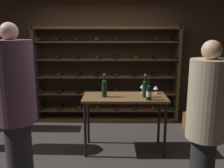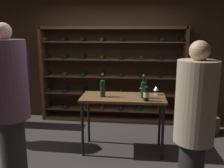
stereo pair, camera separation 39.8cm
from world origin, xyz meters
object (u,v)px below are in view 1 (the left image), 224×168
object	(u,v)px
wine_bottle_red_label	(144,89)
wine_bottle_gold_foil	(148,92)
wine_glass_stemmed_right	(141,87)
person_bystander_dark_jacket	(14,102)
wine_bottle_black_capsule	(104,88)
person_bystander_red_print	(205,118)
wine_crate	(197,121)
wine_rack	(105,75)
tasting_table	(124,102)
wine_glass_stemmed_left	(155,88)

from	to	relation	value
wine_bottle_red_label	wine_bottle_gold_foil	size ratio (longest dim) A/B	1.06
wine_glass_stemmed_right	wine_bottle_gold_foil	bearing A→B (deg)	-83.25
person_bystander_dark_jacket	wine_bottle_black_capsule	size ratio (longest dim) A/B	5.49
person_bystander_red_print	wine_bottle_red_label	distance (m)	1.33
person_bystander_red_print	wine_crate	distance (m)	2.41
person_bystander_red_print	wine_rack	bearing A→B (deg)	-65.78
wine_glass_stemmed_right	wine_bottle_black_capsule	bearing A→B (deg)	-158.62
tasting_table	person_bystander_dark_jacket	size ratio (longest dim) A/B	0.65
person_bystander_red_print	wine_bottle_red_label	size ratio (longest dim) A/B	5.08
person_bystander_dark_jacket	wine_bottle_gold_foil	size ratio (longest dim) A/B	5.89
wine_rack	person_bystander_red_print	size ratio (longest dim) A/B	1.67
wine_rack	wine_glass_stemmed_right	distance (m)	1.35
tasting_table	wine_bottle_red_label	xyz separation A→B (m)	(0.31, -0.05, 0.24)
wine_bottle_gold_foil	wine_rack	bearing A→B (deg)	113.08
wine_rack	wine_bottle_black_capsule	distance (m)	1.44
wine_crate	wine_bottle_red_label	distance (m)	1.75
wine_crate	wine_rack	bearing A→B (deg)	163.66
wine_bottle_black_capsule	wine_rack	bearing A→B (deg)	90.51
wine_crate	wine_glass_stemmed_left	xyz separation A→B (m)	(-0.99, -0.69, 0.85)
wine_bottle_black_capsule	tasting_table	bearing A→B (deg)	6.94
wine_glass_stemmed_left	wine_glass_stemmed_right	distance (m)	0.23
wine_rack	tasting_table	world-z (taller)	wine_rack
wine_rack	tasting_table	bearing A→B (deg)	-76.54
wine_crate	tasting_table	bearing A→B (deg)	-150.43
person_bystander_red_print	wine_bottle_black_capsule	world-z (taller)	person_bystander_red_print
person_bystander_dark_jacket	wine_bottle_red_label	distance (m)	1.92
wine_glass_stemmed_right	wine_rack	bearing A→B (deg)	118.12
person_bystander_red_print	wine_bottle_red_label	world-z (taller)	person_bystander_red_print
tasting_table	wine_glass_stemmed_right	distance (m)	0.42
tasting_table	wine_bottle_gold_foil	xyz separation A→B (m)	(0.35, -0.21, 0.22)
wine_rack	wine_glass_stemmed_left	size ratio (longest dim) A/B	23.25
wine_bottle_black_capsule	wine_bottle_red_label	bearing A→B (deg)	-0.93
person_bystander_dark_jacket	wine_crate	world-z (taller)	person_bystander_dark_jacket
tasting_table	wine_glass_stemmed_left	world-z (taller)	wine_glass_stemmed_left
wine_bottle_gold_foil	wine_glass_stemmed_left	distance (m)	0.43
wine_bottle_black_capsule	wine_glass_stemmed_left	distance (m)	0.88
person_bystander_dark_jacket	wine_bottle_black_capsule	bearing A→B (deg)	161.59
wine_rack	tasting_table	xyz separation A→B (m)	(0.34, -1.40, -0.19)
wine_bottle_gold_foil	wine_glass_stemmed_left	bearing A→B (deg)	65.88
tasting_table	person_bystander_dark_jacket	distance (m)	1.72
wine_crate	wine_glass_stemmed_right	xyz separation A→B (m)	(-1.21, -0.65, 0.86)
wine_bottle_red_label	wine_glass_stemmed_right	size ratio (longest dim) A/B	2.50
wine_bottle_black_capsule	person_bystander_dark_jacket	bearing A→B (deg)	-135.82
wine_crate	wine_bottle_red_label	xyz separation A→B (m)	(-1.20, -0.91, 0.89)
wine_bottle_black_capsule	wine_bottle_gold_foil	bearing A→B (deg)	-14.55
wine_rack	wine_bottle_black_capsule	world-z (taller)	wine_rack
person_bystander_dark_jacket	person_bystander_red_print	bearing A→B (deg)	110.68
wine_rack	person_bystander_red_print	world-z (taller)	wine_rack
wine_rack	wine_glass_stemmed_right	xyz separation A→B (m)	(0.64, -1.19, 0.01)
person_bystander_red_print	wine_bottle_black_capsule	bearing A→B (deg)	-46.52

